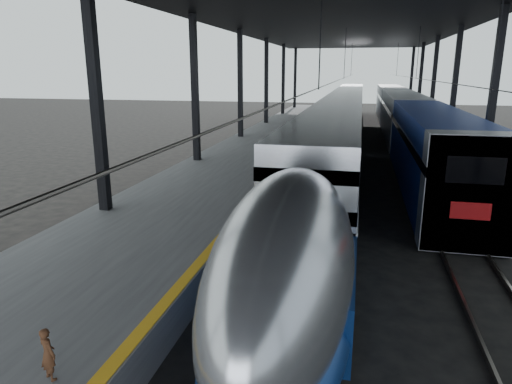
% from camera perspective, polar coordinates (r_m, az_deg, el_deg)
% --- Properties ---
extents(ground, '(160.00, 160.00, 0.00)m').
position_cam_1_polar(ground, '(11.92, -5.45, -15.54)').
color(ground, black).
rests_on(ground, ground).
extents(platform, '(6.00, 80.00, 1.00)m').
position_cam_1_polar(platform, '(30.99, -0.14, 4.68)').
color(platform, '#4C4C4F').
rests_on(platform, ground).
extents(yellow_strip, '(0.30, 80.00, 0.01)m').
position_cam_1_polar(yellow_strip, '(30.41, 5.03, 5.39)').
color(yellow_strip, gold).
rests_on(yellow_strip, platform).
extents(rails, '(6.52, 80.00, 0.16)m').
position_cam_1_polar(rails, '(30.33, 14.78, 3.15)').
color(rails, slate).
rests_on(rails, ground).
extents(canopy, '(18.00, 75.00, 9.47)m').
position_cam_1_polar(canopy, '(29.91, 10.69, 20.63)').
color(canopy, black).
rests_on(canopy, ground).
extents(tgv_train, '(2.88, 65.20, 4.13)m').
position_cam_1_polar(tgv_train, '(36.47, 10.74, 8.25)').
color(tgv_train, '#B1B3B9').
rests_on(tgv_train, ground).
extents(second_train, '(2.96, 56.05, 4.08)m').
position_cam_1_polar(second_train, '(43.03, 17.86, 8.97)').
color(second_train, navy).
rests_on(second_train, ground).
extents(child, '(0.41, 0.35, 0.95)m').
position_cam_1_polar(child, '(8.76, -24.57, -17.92)').
color(child, '#4A2B18').
rests_on(child, platform).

